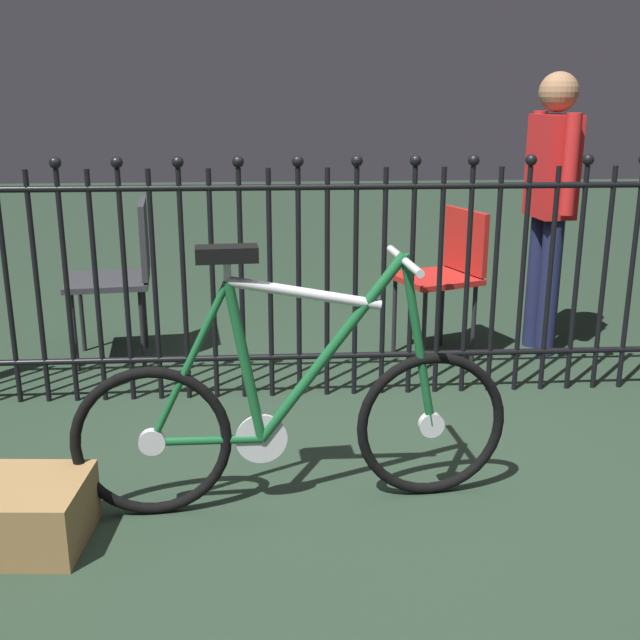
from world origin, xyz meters
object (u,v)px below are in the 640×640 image
Objects in this scene: bicycle at (294,415)px; display_crate at (31,513)px; chair_charcoal at (123,266)px; person_visitor at (550,192)px; chair_red at (447,268)px.

display_crate is (-0.86, -0.20, -0.23)m from bicycle.
bicycle is 1.77× the size of chair_charcoal.
person_visitor is (2.29, -0.00, 0.37)m from chair_charcoal.
bicycle is 4.34× the size of display_crate.
bicycle is 2.24m from person_visitor.
chair_red is at bearing 60.55° from bicycle.
chair_red is 2.30× the size of display_crate.
chair_red is 0.69m from person_visitor.
chair_red is 1.73m from chair_charcoal.
chair_charcoal reaches higher than chair_red.
person_visitor is at bearing -0.09° from chair_charcoal.
chair_charcoal is (-1.73, 0.07, 0.02)m from chair_red.
display_crate is at bearing -166.98° from bicycle.
display_crate is at bearing -90.23° from chair_charcoal.
chair_charcoal is 1.87m from display_crate.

